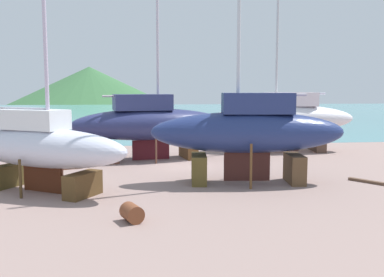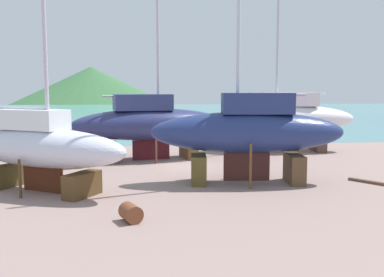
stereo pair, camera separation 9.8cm
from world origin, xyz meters
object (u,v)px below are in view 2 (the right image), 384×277
at_px(sailboat_large_starboard, 40,146).
at_px(sailboat_far_slipway, 248,131).
at_px(sailboat_mid_port, 284,118).
at_px(sailboat_small_center, 150,123).
at_px(barrel_rust_mid, 131,213).

xyz_separation_m(sailboat_large_starboard, sailboat_far_slipway, (9.49, 0.77, 0.46)).
relative_size(sailboat_far_slipway, sailboat_mid_port, 0.99).
bearing_deg(sailboat_large_starboard, sailboat_far_slipway, 35.48).
bearing_deg(sailboat_large_starboard, sailboat_small_center, 90.07).
height_order(sailboat_large_starboard, sailboat_far_slipway, sailboat_far_slipway).
bearing_deg(sailboat_mid_port, sailboat_far_slipway, 69.24).
relative_size(sailboat_large_starboard, sailboat_small_center, 1.03).
distance_m(sailboat_large_starboard, sailboat_far_slipway, 9.54).
height_order(sailboat_far_slipway, sailboat_mid_port, sailboat_mid_port).
xyz_separation_m(sailboat_far_slipway, sailboat_small_center, (-4.55, 7.54, -0.17)).
height_order(sailboat_large_starboard, barrel_rust_mid, sailboat_large_starboard).
height_order(sailboat_mid_port, barrel_rust_mid, sailboat_mid_port).
distance_m(sailboat_small_center, barrel_rust_mid, 13.41).
bearing_deg(sailboat_mid_port, barrel_rust_mid, 62.26).
distance_m(sailboat_large_starboard, barrel_rust_mid, 6.60).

